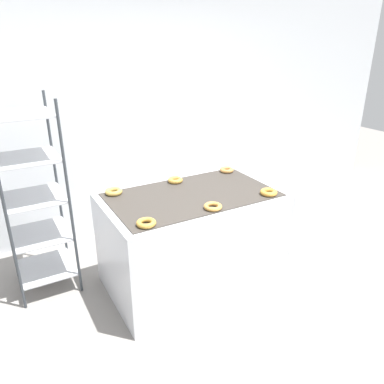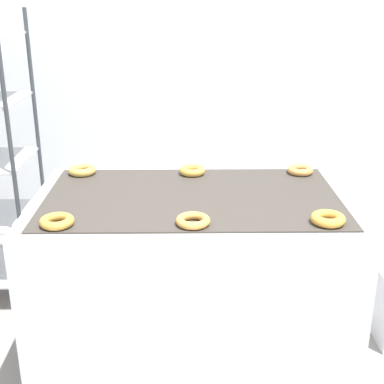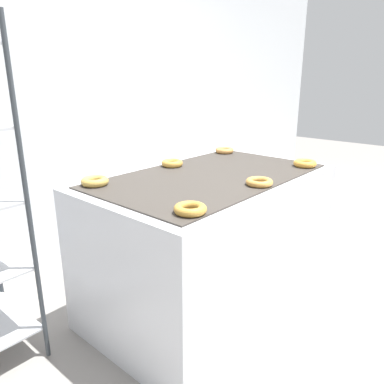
{
  "view_description": "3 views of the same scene",
  "coord_description": "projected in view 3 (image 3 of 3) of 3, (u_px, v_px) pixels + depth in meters",
  "views": [
    {
      "loc": [
        -1.46,
        -1.88,
        2.15
      ],
      "look_at": [
        0.0,
        0.72,
        0.91
      ],
      "focal_mm": 35.0,
      "sensor_mm": 36.0,
      "label": 1
    },
    {
      "loc": [
        -0.03,
        -1.68,
        1.81
      ],
      "look_at": [
        0.0,
        0.72,
        0.91
      ],
      "focal_mm": 50.0,
      "sensor_mm": 36.0,
      "label": 2
    },
    {
      "loc": [
        -1.71,
        -0.63,
        1.46
      ],
      "look_at": [
        0.0,
        0.87,
        0.75
      ],
      "focal_mm": 35.0,
      "sensor_mm": 36.0,
      "label": 3
    }
  ],
  "objects": [
    {
      "name": "ground_plane",
      "position": [
        310.0,
        352.0,
        2.06
      ],
      "size": [
        14.0,
        14.0,
        0.0
      ],
      "primitive_type": "plane",
      "color": "gray"
    },
    {
      "name": "wall_back",
      "position": [
        73.0,
        83.0,
        2.98
      ],
      "size": [
        8.0,
        0.05,
        2.8
      ],
      "color": "silver",
      "rests_on": "ground_plane"
    },
    {
      "name": "fryer_machine",
      "position": [
        210.0,
        242.0,
        2.38
      ],
      "size": [
        1.53,
        0.94,
        0.89
      ],
      "color": "silver",
      "rests_on": "ground_plane"
    },
    {
      "name": "glaze_bin",
      "position": [
        284.0,
        223.0,
        3.34
      ],
      "size": [
        0.31,
        0.28,
        0.39
      ],
      "color": "silver",
      "rests_on": "ground_plane"
    },
    {
      "name": "donut_near_left",
      "position": [
        190.0,
        209.0,
        1.62
      ],
      "size": [
        0.15,
        0.15,
        0.04
      ],
      "primitive_type": "torus",
      "color": "#BA8836",
      "rests_on": "fryer_machine"
    },
    {
      "name": "donut_near_center",
      "position": [
        259.0,
        182.0,
        2.03
      ],
      "size": [
        0.15,
        0.15,
        0.04
      ],
      "primitive_type": "torus",
      "color": "gold",
      "rests_on": "fryer_machine"
    },
    {
      "name": "donut_near_right",
      "position": [
        305.0,
        163.0,
        2.45
      ],
      "size": [
        0.15,
        0.15,
        0.04
      ],
      "primitive_type": "torus",
      "color": "gold",
      "rests_on": "fryer_machine"
    },
    {
      "name": "donut_far_left",
      "position": [
        95.0,
        181.0,
        2.03
      ],
      "size": [
        0.15,
        0.15,
        0.04
      ],
      "primitive_type": "torus",
      "color": "#BD9945",
      "rests_on": "fryer_machine"
    },
    {
      "name": "donut_far_center",
      "position": [
        172.0,
        163.0,
        2.45
      ],
      "size": [
        0.14,
        0.14,
        0.04
      ],
      "primitive_type": "torus",
      "color": "gold",
      "rests_on": "fryer_machine"
    },
    {
      "name": "donut_far_right",
      "position": [
        225.0,
        150.0,
        2.88
      ],
      "size": [
        0.14,
        0.14,
        0.04
      ],
      "primitive_type": "torus",
      "color": "#C68945",
      "rests_on": "fryer_machine"
    }
  ]
}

